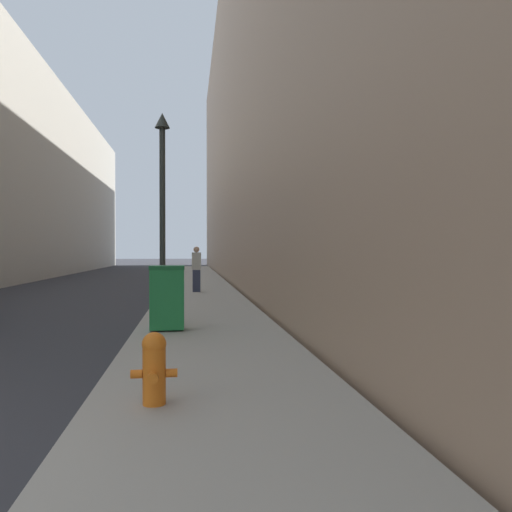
% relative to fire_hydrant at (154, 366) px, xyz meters
% --- Properties ---
extents(sidewalk_right, '(3.00, 60.00, 0.12)m').
position_rel_fire_hydrant_xyz_m(sidewalk_right, '(0.76, 15.83, -0.46)').
color(sidewalk_right, '#9E998E').
rests_on(sidewalk_right, ground).
extents(building_right_stone, '(12.00, 60.00, 19.31)m').
position_rel_fire_hydrant_xyz_m(building_right_stone, '(8.36, 23.83, 9.14)').
color(building_right_stone, '#9E7F66').
rests_on(building_right_stone, ground).
extents(fire_hydrant, '(0.48, 0.37, 0.76)m').
position_rel_fire_hydrant_xyz_m(fire_hydrant, '(0.00, 0.00, 0.00)').
color(fire_hydrant, orange).
rests_on(fire_hydrant, sidewalk_right).
extents(trash_bin, '(0.69, 0.58, 1.30)m').
position_rel_fire_hydrant_xyz_m(trash_bin, '(-0.08, 4.90, 0.27)').
color(trash_bin, '#1E7538').
rests_on(trash_bin, sidewalk_right).
extents(lamppost, '(0.38, 0.38, 5.06)m').
position_rel_fire_hydrant_xyz_m(lamppost, '(-0.31, 7.49, 2.48)').
color(lamppost, '#2D332D').
rests_on(lamppost, sidewalk_right).
extents(pedestrian_on_sidewalk, '(0.35, 0.23, 1.76)m').
position_rel_fire_hydrant_xyz_m(pedestrian_on_sidewalk, '(0.62, 14.15, 0.48)').
color(pedestrian_on_sidewalk, '#2D3347').
rests_on(pedestrian_on_sidewalk, sidewalk_right).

